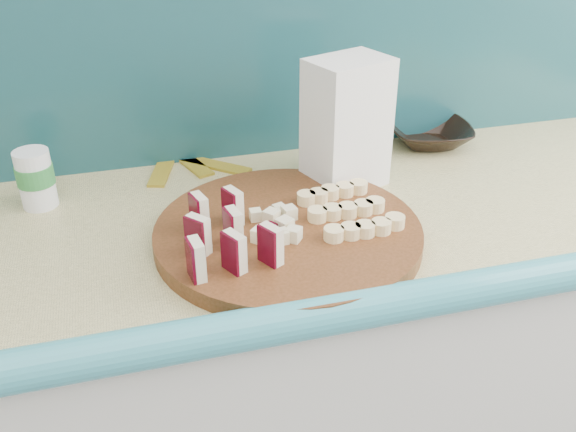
{
  "coord_description": "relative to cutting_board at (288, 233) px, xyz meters",
  "views": [
    {
      "loc": [
        -0.06,
        0.52,
        1.49
      ],
      "look_at": [
        0.18,
        1.41,
        0.96
      ],
      "focal_mm": 40.0,
      "sensor_mm": 36.0,
      "label": 1
    }
  ],
  "objects": [
    {
      "name": "apple_wedges",
      "position": [
        -0.12,
        -0.04,
        0.05
      ],
      "size": [
        0.14,
        0.18,
        0.06
      ],
      "color": "beige",
      "rests_on": "cutting_board"
    },
    {
      "name": "kitchen_counter",
      "position": [
        -0.08,
        0.09,
        -0.47
      ],
      "size": [
        2.2,
        0.63,
        0.91
      ],
      "color": "silver",
      "rests_on": "ground"
    },
    {
      "name": "canister",
      "position": [
        -0.41,
        0.24,
        0.04
      ],
      "size": [
        0.07,
        0.07,
        0.11
      ],
      "rotation": [
        0.0,
        0.0,
        0.13
      ],
      "color": "white",
      "rests_on": "kitchen_counter"
    },
    {
      "name": "backsplash",
      "position": [
        -0.08,
        0.38,
        0.24
      ],
      "size": [
        2.2,
        0.02,
        0.5
      ],
      "primitive_type": "cube",
      "color": "teal",
      "rests_on": "kitchen_counter"
    },
    {
      "name": "banana_peel",
      "position": [
        -0.12,
        0.34,
        -0.01
      ],
      "size": [
        0.22,
        0.18,
        0.01
      ],
      "rotation": [
        0.0,
        0.0,
        0.15
      ],
      "color": "gold",
      "rests_on": "kitchen_counter"
    },
    {
      "name": "brown_bowl",
      "position": [
        0.42,
        0.32,
        0.01
      ],
      "size": [
        0.21,
        0.21,
        0.05
      ],
      "primitive_type": "imported",
      "rotation": [
        0.0,
        0.0,
        -0.17
      ],
      "color": "black",
      "rests_on": "kitchen_counter"
    },
    {
      "name": "cutting_board",
      "position": [
        0.0,
        0.0,
        0.0
      ],
      "size": [
        0.49,
        0.49,
        0.03
      ],
      "primitive_type": "cylinder",
      "rotation": [
        0.0,
        0.0,
        0.09
      ],
      "color": "#43260E",
      "rests_on": "kitchen_counter"
    },
    {
      "name": "flour_bag",
      "position": [
        0.17,
        0.18,
        0.11
      ],
      "size": [
        0.17,
        0.15,
        0.25
      ],
      "primitive_type": "cube",
      "rotation": [
        0.0,
        0.0,
        0.35
      ],
      "color": "white",
      "rests_on": "kitchen_counter"
    },
    {
      "name": "banana_slices",
      "position": [
        0.11,
        0.01,
        0.02
      ],
      "size": [
        0.15,
        0.18,
        0.02
      ],
      "color": "#FFE19B",
      "rests_on": "cutting_board"
    },
    {
      "name": "apple_chunks",
      "position": [
        -0.03,
        -0.0,
        0.03
      ],
      "size": [
        0.07,
        0.08,
        0.02
      ],
      "color": "#F9F1C7",
      "rests_on": "cutting_board"
    }
  ]
}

